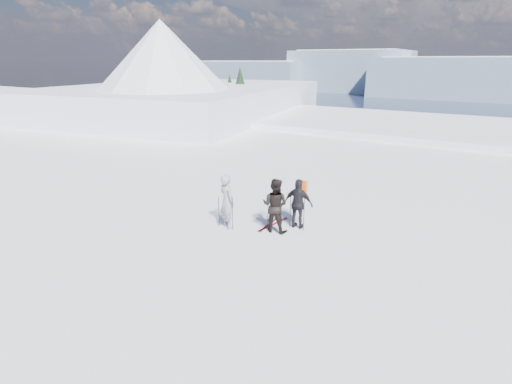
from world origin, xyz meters
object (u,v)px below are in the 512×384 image
(skier_pack, at_px, (298,204))
(skis_loose, at_px, (271,224))
(skier_grey, at_px, (227,201))
(skier_dark, at_px, (275,205))

(skier_pack, bearing_deg, skis_loose, 9.75)
(skier_grey, relative_size, skis_loose, 1.16)
(skis_loose, bearing_deg, skier_dark, -49.72)
(skier_grey, distance_m, skis_loose, 1.90)
(skier_dark, distance_m, skier_pack, 0.91)
(skier_grey, distance_m, skier_pack, 2.56)
(skier_dark, xyz_separation_m, skis_loose, (-0.39, 0.46, -0.96))
(skier_grey, relative_size, skier_dark, 1.01)
(skier_pack, relative_size, skis_loose, 1.08)
(skier_grey, xyz_separation_m, skier_dark, (1.64, 0.59, -0.01))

